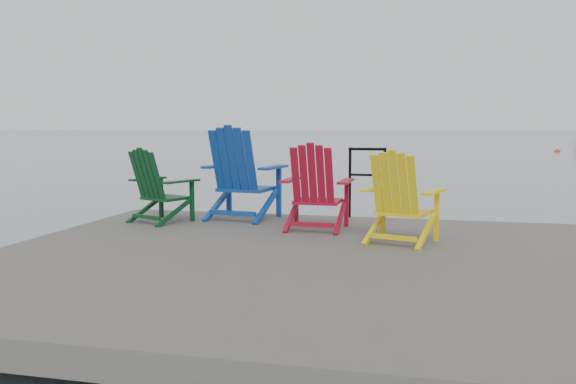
% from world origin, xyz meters
% --- Properties ---
extents(ground, '(400.00, 400.00, 0.00)m').
position_xyz_m(ground, '(0.00, 0.00, 0.00)').
color(ground, slate).
rests_on(ground, ground).
extents(dock, '(6.00, 5.00, 1.40)m').
position_xyz_m(dock, '(0.00, 0.00, 0.35)').
color(dock, '#2D2A28').
rests_on(dock, ground).
extents(handrail, '(0.48, 0.04, 0.90)m').
position_xyz_m(handrail, '(0.25, 2.45, 1.04)').
color(handrail, black).
rests_on(handrail, dock).
extents(chair_green, '(0.86, 0.82, 0.89)m').
position_xyz_m(chair_green, '(-2.18, 1.49, 0.95)').
color(chair_green, '#093617').
rests_on(chair_green, dock).
extents(chair_blue, '(0.99, 0.93, 1.14)m').
position_xyz_m(chair_blue, '(-1.27, 1.95, 1.08)').
color(chair_blue, navy).
rests_on(chair_blue, dock).
extents(chair_red, '(0.78, 0.72, 0.96)m').
position_xyz_m(chair_red, '(-0.21, 1.39, 0.98)').
color(chair_red, maroon).
rests_on(chair_red, dock).
extents(chair_yellow, '(0.85, 0.81, 0.92)m').
position_xyz_m(chair_yellow, '(0.76, 0.82, 0.96)').
color(chair_yellow, yellow).
rests_on(chair_yellow, dock).
extents(buoy_b, '(0.38, 0.38, 0.38)m').
position_xyz_m(buoy_b, '(-0.76, 29.71, 0.00)').
color(buoy_b, '#C23B0B').
rests_on(buoy_b, ground).
extents(buoy_d, '(0.39, 0.39, 0.39)m').
position_xyz_m(buoy_d, '(8.75, 36.37, 0.00)').
color(buoy_d, '#C3350B').
rests_on(buoy_d, ground).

